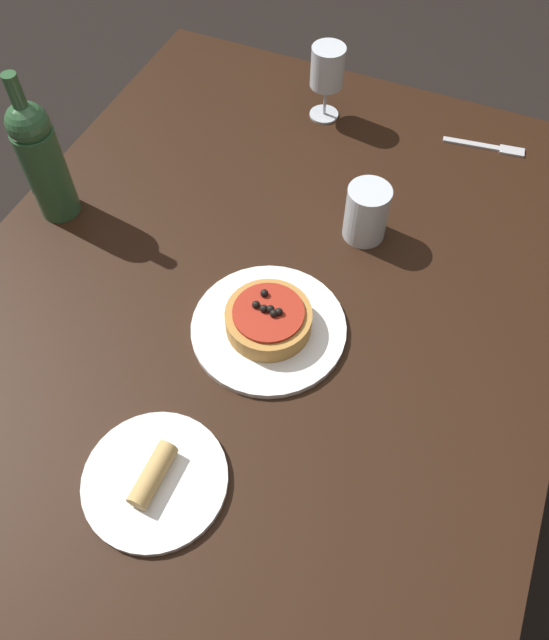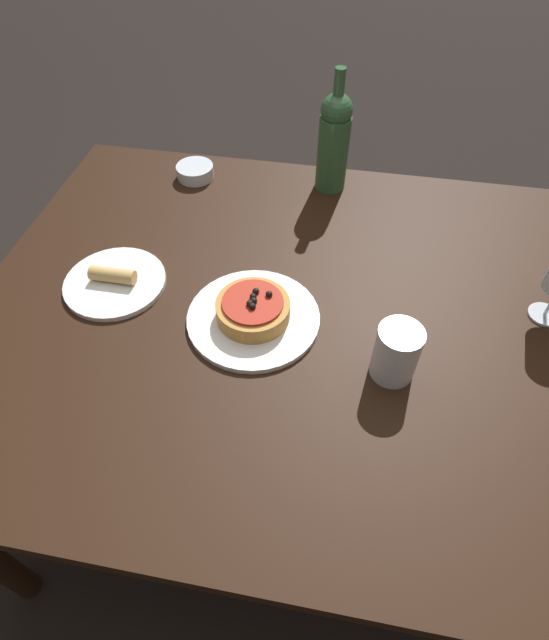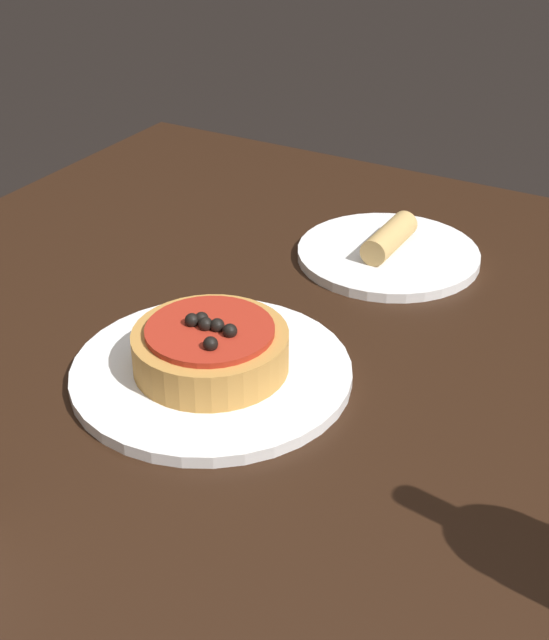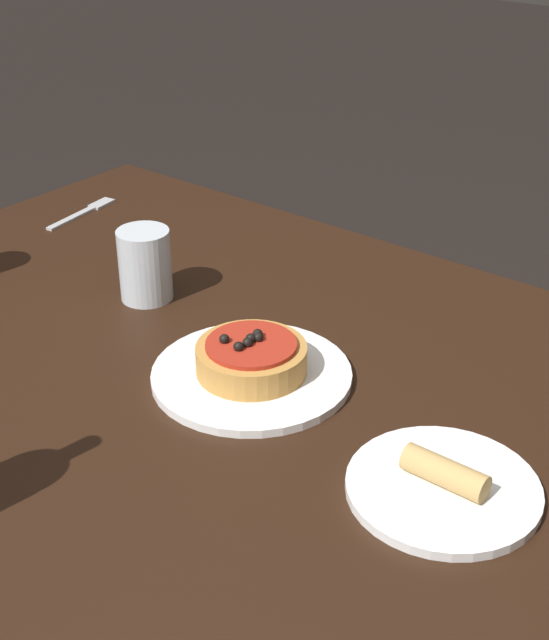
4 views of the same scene
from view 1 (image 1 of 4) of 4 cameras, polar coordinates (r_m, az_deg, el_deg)
ground_plane at (r=1.77m, az=-0.67°, el=-11.05°), size 14.00×14.00×0.00m
dining_table at (r=1.21m, az=-0.96°, el=0.97°), size 1.38×1.09×0.71m
dinner_plate at (r=1.09m, az=-0.54°, el=-0.74°), size 0.27×0.27×0.01m
pizza at (r=1.07m, az=-0.55°, el=0.10°), size 0.15×0.15×0.06m
wine_glass at (r=1.44m, az=4.86°, el=21.89°), size 0.07×0.07×0.17m
wine_bottle at (r=1.27m, az=-20.54°, el=13.68°), size 0.08×0.08×0.31m
water_cup at (r=1.21m, az=8.41°, el=9.67°), size 0.08×0.08×0.11m
fork at (r=1.49m, az=19.03°, el=14.73°), size 0.04×0.18×0.00m
side_plate at (r=0.98m, az=-10.72°, el=-14.18°), size 0.22×0.22×0.04m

